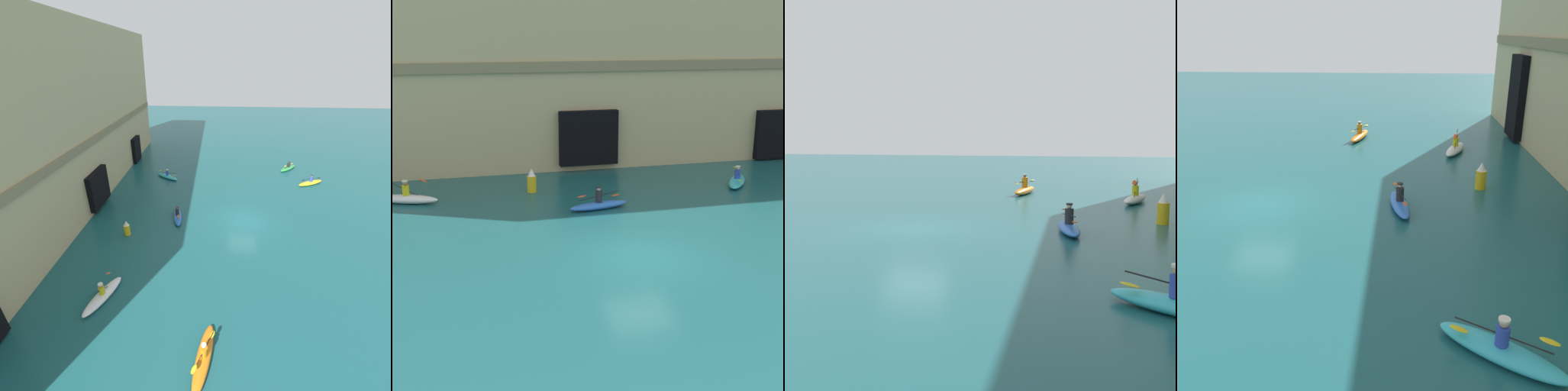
{
  "view_description": "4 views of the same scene",
  "coord_description": "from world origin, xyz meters",
  "views": [
    {
      "loc": [
        -19.27,
        2.89,
        12.51
      ],
      "look_at": [
        1.14,
        4.38,
        1.69
      ],
      "focal_mm": 24.0,
      "sensor_mm": 36.0,
      "label": 1
    },
    {
      "loc": [
        -6.57,
        -17.87,
        8.08
      ],
      "look_at": [
        -0.71,
        5.33,
        0.88
      ],
      "focal_mm": 50.0,
      "sensor_mm": 36.0,
      "label": 2
    },
    {
      "loc": [
        19.86,
        6.21,
        3.75
      ],
      "look_at": [
        2.16,
        2.97,
        1.59
      ],
      "focal_mm": 50.0,
      "sensor_mm": 36.0,
      "label": 3
    },
    {
      "loc": [
        16.51,
        5.93,
        6.86
      ],
      "look_at": [
        1.62,
        4.88,
        1.17
      ],
      "focal_mm": 40.0,
      "sensor_mm": 36.0,
      "label": 4
    }
  ],
  "objects": [
    {
      "name": "kayak_blue",
      "position": [
        -0.03,
        5.88,
        0.23
      ],
      "size": [
        3.01,
        1.16,
        1.11
      ],
      "rotation": [
        0.0,
        0.0,
        3.31
      ],
      "color": "blue",
      "rests_on": "ground"
    },
    {
      "name": "kayak_cyan",
      "position": [
        8.53,
        8.22,
        0.22
      ],
      "size": [
        2.4,
        2.96,
        1.05
      ],
      "rotation": [
        0.0,
        0.0,
        4.1
      ],
      "color": "#33B2C6",
      "rests_on": "ground"
    },
    {
      "name": "kayak_orange",
      "position": [
        -12.08,
        3.04,
        0.25
      ],
      "size": [
        3.48,
        1.28,
        1.18
      ],
      "rotation": [
        0.0,
        0.0,
        2.96
      ],
      "color": "orange",
      "rests_on": "ground"
    },
    {
      "name": "ground_plane",
      "position": [
        0.0,
        0.0,
        0.0
      ],
      "size": [
        120.0,
        120.0,
        0.0
      ],
      "primitive_type": "plane",
      "color": "#195156"
    },
    {
      "name": "kayak_white",
      "position": [
        -8.97,
        9.07,
        0.26
      ],
      "size": [
        3.24,
        1.78,
        1.29
      ],
      "rotation": [
        0.0,
        0.0,
        2.79
      ],
      "color": "white",
      "rests_on": "ground"
    },
    {
      "name": "marker_buoy",
      "position": [
        -2.69,
        9.55,
        0.59
      ],
      "size": [
        0.48,
        0.48,
        1.26
      ],
      "color": "yellow",
      "rests_on": "ground"
    }
  ]
}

